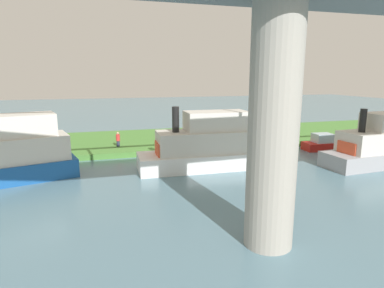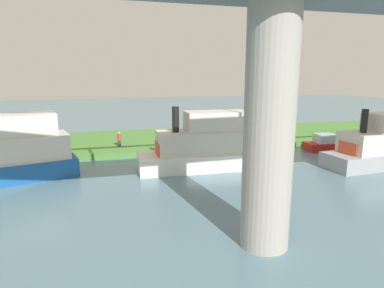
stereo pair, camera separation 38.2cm
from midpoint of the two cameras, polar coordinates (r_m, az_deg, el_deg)
ground_plane at (r=29.89m, az=-0.93°, el=-1.78°), size 160.00×160.00×0.00m
grassy_bank at (r=35.56m, az=-3.28°, el=0.81°), size 80.00×12.00×0.50m
bridge_pylon at (r=13.29m, az=14.14°, el=2.36°), size 2.02×2.02×9.88m
person_on_bank at (r=31.41m, az=-12.28°, el=0.85°), size 0.49×0.49×1.39m
mooring_post at (r=32.82m, az=9.82°, el=0.93°), size 0.20×0.20×0.85m
motorboat_white at (r=25.01m, az=2.62°, el=-0.29°), size 9.54×3.40×4.84m
pontoon_yellow at (r=29.92m, az=30.70°, el=-0.12°), size 9.17×3.57×4.60m
riverboat_paddlewheel at (r=25.31m, az=-29.62°, el=-1.60°), size 10.21×5.68×4.96m
houseboat_blue at (r=34.09m, az=23.11°, el=-0.05°), size 4.95×2.07×1.61m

